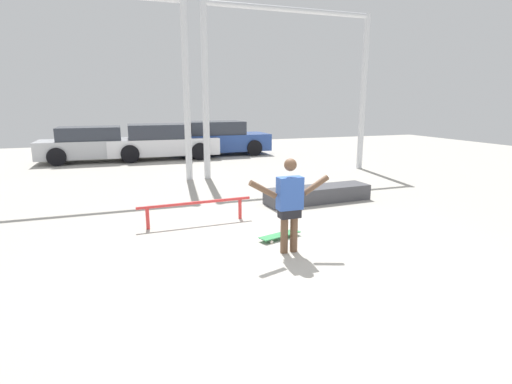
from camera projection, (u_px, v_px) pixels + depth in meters
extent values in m
plane|color=#B2ADA3|center=(282.00, 250.00, 6.50)|extent=(36.00, 36.00, 0.00)
cylinder|color=brown|center=(284.00, 231.00, 6.31)|extent=(0.12, 0.12, 0.71)
cylinder|color=brown|center=(294.00, 230.00, 6.37)|extent=(0.12, 0.12, 0.71)
cube|color=black|center=(289.00, 213.00, 6.27)|extent=(0.34, 0.19, 0.16)
cube|color=#3359B2|center=(290.00, 193.00, 6.20)|extent=(0.40, 0.20, 0.51)
sphere|color=brown|center=(290.00, 165.00, 6.10)|extent=(0.20, 0.20, 0.20)
cylinder|color=brown|center=(263.00, 189.00, 6.03)|extent=(0.46, 0.09, 0.32)
cylinder|color=brown|center=(316.00, 185.00, 6.33)|extent=(0.46, 0.09, 0.32)
cube|color=#338C4C|center=(280.00, 235.00, 7.02)|extent=(0.84, 0.43, 0.01)
cylinder|color=silver|center=(288.00, 232.00, 7.28)|extent=(0.06, 0.05, 0.05)
cylinder|color=silver|center=(296.00, 236.00, 7.11)|extent=(0.06, 0.05, 0.05)
cylinder|color=silver|center=(264.00, 239.00, 6.96)|extent=(0.06, 0.05, 0.05)
cylinder|color=silver|center=(272.00, 242.00, 6.79)|extent=(0.06, 0.05, 0.05)
cube|color=#47474C|center=(318.00, 194.00, 9.59)|extent=(2.64, 0.80, 0.37)
cylinder|color=red|center=(195.00, 203.00, 7.81)|extent=(2.26, 0.14, 0.06)
cylinder|color=red|center=(148.00, 218.00, 7.52)|extent=(0.07, 0.07, 0.42)
cylinder|color=red|center=(240.00, 209.00, 8.20)|extent=(0.07, 0.07, 0.42)
cylinder|color=silver|center=(186.00, 93.00, 11.80)|extent=(0.20, 0.20, 5.22)
cylinder|color=silver|center=(205.00, 93.00, 11.99)|extent=(0.20, 0.20, 5.22)
cylinder|color=silver|center=(363.00, 94.00, 13.85)|extent=(0.20, 0.20, 5.22)
cylinder|color=silver|center=(292.00, 10.00, 12.36)|extent=(5.59, 0.16, 0.16)
cube|color=#B7BABF|center=(95.00, 148.00, 15.96)|extent=(4.30, 1.77, 0.68)
cube|color=#2D333D|center=(89.00, 133.00, 15.77)|extent=(2.38, 1.58, 0.51)
cylinder|color=black|center=(130.00, 149.00, 17.15)|extent=(0.69, 0.24, 0.68)
cylinder|color=black|center=(131.00, 154.00, 15.66)|extent=(0.69, 0.24, 0.68)
cylinder|color=black|center=(62.00, 152.00, 16.34)|extent=(0.69, 0.24, 0.68)
cylinder|color=black|center=(57.00, 157.00, 14.85)|extent=(0.69, 0.24, 0.68)
cube|color=white|center=(164.00, 146.00, 16.73)|extent=(4.50, 1.94, 0.67)
cube|color=#2D333D|center=(159.00, 131.00, 16.54)|extent=(2.50, 1.71, 0.58)
cylinder|color=black|center=(194.00, 147.00, 17.96)|extent=(0.72, 0.25, 0.71)
cylinder|color=black|center=(200.00, 151.00, 16.38)|extent=(0.72, 0.25, 0.71)
cylinder|color=black|center=(130.00, 149.00, 17.16)|extent=(0.72, 0.25, 0.71)
cylinder|color=black|center=(130.00, 154.00, 15.57)|extent=(0.72, 0.25, 0.71)
cube|color=#284793|center=(219.00, 142.00, 18.00)|extent=(4.40, 1.81, 0.74)
cube|color=#2D333D|center=(215.00, 128.00, 17.79)|extent=(2.42, 1.66, 0.57)
cylinder|color=black|center=(242.00, 144.00, 19.30)|extent=(0.69, 0.22, 0.69)
cylinder|color=black|center=(254.00, 148.00, 17.70)|extent=(0.69, 0.22, 0.69)
cylinder|color=black|center=(186.00, 146.00, 18.39)|extent=(0.69, 0.22, 0.69)
cylinder|color=black|center=(193.00, 150.00, 16.78)|extent=(0.69, 0.22, 0.69)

